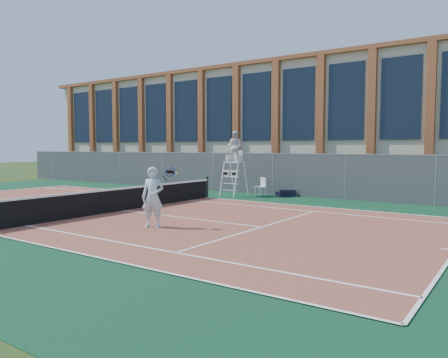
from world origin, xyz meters
The scene contains 12 objects.
ground centered at (0.00, 0.00, 0.00)m, with size 120.00×120.00×0.00m, color #233814.
apron centered at (0.00, 1.00, 0.01)m, with size 36.00×20.00×0.01m, color #0D3A21.
tennis_court centered at (0.00, 0.00, 0.02)m, with size 23.77×10.97×0.02m, color brown.
tennis_net centered at (0.00, 0.00, 0.54)m, with size 0.10×11.30×1.10m.
fence centered at (0.00, 8.80, 1.10)m, with size 40.00×0.06×2.20m, color #595E60, non-canonical shape.
hedge centered at (0.00, 10.00, 1.10)m, with size 40.00×1.40×2.20m, color black.
building centered at (0.00, 17.95, 4.15)m, with size 45.00×10.60×8.22m.
umpire_chair centered at (0.69, 7.05, 2.51)m, with size 0.96×1.48×3.44m.
plastic_chair centered at (1.78, 7.99, 0.58)m, with size 0.59×0.59×0.97m.
sports_bag_near centered at (3.09, 8.40, 0.19)m, with size 0.82×0.33×0.35m, color black.
sports_bag_far centered at (2.79, 8.31, 0.12)m, with size 0.57×0.25×0.23m, color black.
tennis_player centered at (3.59, -1.98, 0.99)m, with size 1.11×0.83×1.91m.
Camera 1 is at (13.24, -11.91, 2.55)m, focal length 35.00 mm.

